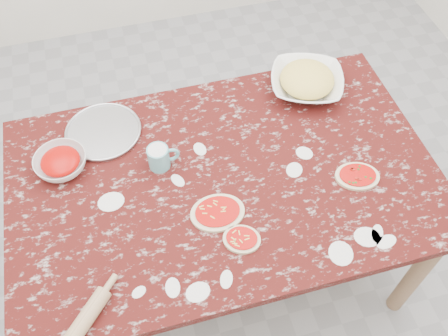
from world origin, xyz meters
TOP-DOWN VIEW (x-y plane):
  - ground at (0.00, 0.00)m, footprint 4.00×4.00m
  - worktable at (0.00, 0.00)m, footprint 1.60×1.00m
  - pizza_tray at (-0.41, 0.33)m, footprint 0.35×0.35m
  - sauce_bowl at (-0.58, 0.20)m, footprint 0.23×0.23m
  - cheese_bowl at (0.46, 0.35)m, footprint 0.39×0.39m
  - flour_mug at (-0.22, 0.11)m, footprint 0.12×0.08m
  - pizza_left at (-0.07, -0.15)m, footprint 0.20×0.16m
  - pizza_mid at (-0.01, -0.28)m, footprint 0.16×0.15m
  - pizza_right at (0.48, -0.14)m, footprint 0.19×0.16m
  - rolling_pin at (-0.57, -0.44)m, footprint 0.21×0.22m

SIDE VIEW (x-z plane):
  - ground at x=0.00m, z-range 0.00..0.00m
  - worktable at x=0.00m, z-range 0.29..1.04m
  - pizza_tray at x=-0.41m, z-range 0.75..0.76m
  - pizza_right at x=0.48m, z-range 0.75..0.77m
  - pizza_left at x=-0.07m, z-range 0.75..0.77m
  - pizza_mid at x=-0.01m, z-range 0.75..0.77m
  - rolling_pin at x=-0.57m, z-range 0.75..0.80m
  - sauce_bowl at x=-0.58m, z-range 0.75..0.81m
  - cheese_bowl at x=0.46m, z-range 0.75..0.82m
  - flour_mug at x=-0.22m, z-range 0.75..0.85m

